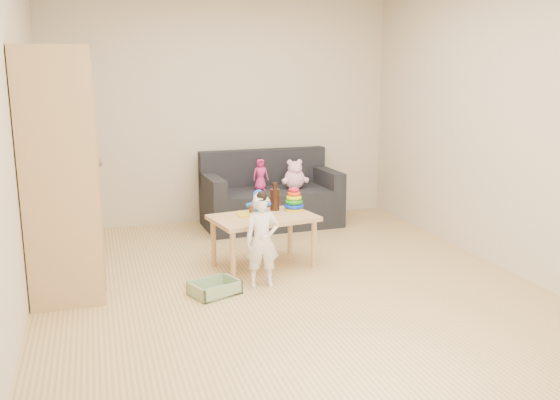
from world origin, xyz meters
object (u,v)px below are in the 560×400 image
object	(u,v)px
sofa	(271,207)
play_table	(263,241)
toddler	(262,242)
wardrobe	(62,171)

from	to	relation	value
sofa	play_table	distance (m)	1.47
toddler	play_table	bearing A→B (deg)	81.78
sofa	play_table	bearing A→B (deg)	-111.46
sofa	play_table	xyz separation A→B (m)	(-0.49, -1.39, 0.02)
play_table	toddler	bearing A→B (deg)	-107.05
play_table	sofa	bearing A→B (deg)	70.51
wardrobe	play_table	distance (m)	1.82
wardrobe	play_table	world-z (taller)	wardrobe
wardrobe	toddler	world-z (taller)	wardrobe
wardrobe	play_table	bearing A→B (deg)	-0.36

